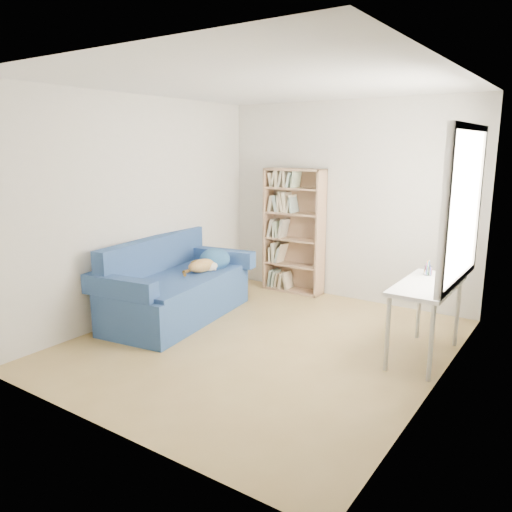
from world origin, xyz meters
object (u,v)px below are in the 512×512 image
(sofa, at_px, (177,288))
(pen_cup, at_px, (428,269))
(bookshelf, at_px, (294,236))
(desk, at_px, (427,292))

(sofa, height_order, pen_cup, sofa)
(bookshelf, bearing_deg, desk, -30.10)
(desk, bearing_deg, pen_cup, 105.45)
(pen_cup, bearing_deg, desk, -74.55)
(desk, relative_size, pen_cup, 6.97)
(pen_cup, bearing_deg, bookshelf, 155.59)
(bookshelf, xyz_separation_m, pen_cup, (2.11, -0.96, 0.01))
(sofa, xyz_separation_m, desk, (2.80, 0.46, 0.31))
(sofa, relative_size, pen_cup, 13.29)
(desk, bearing_deg, bookshelf, 149.90)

